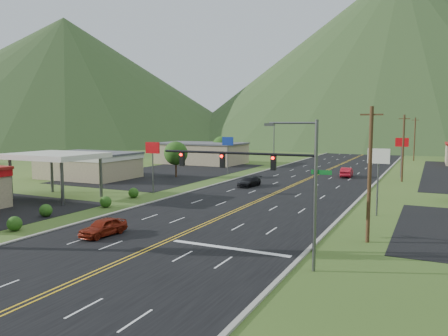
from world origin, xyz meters
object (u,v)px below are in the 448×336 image
at_px(car_red_near, 103,227).
at_px(car_dark_mid, 249,182).
at_px(gas_canopy, 56,157).
at_px(streetlight_west, 275,140).
at_px(traffic_signal, 260,172).
at_px(car_red_far, 347,172).
at_px(streetlight_east, 310,185).

distance_m(car_red_near, car_dark_mid, 29.42).
xyz_separation_m(gas_canopy, car_red_near, (16.70, -11.16, -4.18)).
height_order(streetlight_west, car_dark_mid, streetlight_west).
bearing_deg(car_red_near, gas_canopy, 152.13).
bearing_deg(traffic_signal, car_red_far, 91.92).
relative_size(streetlight_east, car_dark_mid, 2.01).
relative_size(streetlight_east, gas_canopy, 0.90).
distance_m(streetlight_east, car_red_far, 47.51).
height_order(streetlight_east, car_dark_mid, streetlight_east).
bearing_deg(car_red_near, traffic_signal, 20.89).
bearing_deg(car_dark_mid, streetlight_west, 109.42).
bearing_deg(car_red_far, car_red_near, 73.46).
distance_m(traffic_signal, streetlight_east, 6.17).
xyz_separation_m(streetlight_west, car_red_far, (16.72, -13.09, -4.41)).
distance_m(car_dark_mid, car_red_far, 19.54).
relative_size(streetlight_west, car_red_near, 2.21).
bearing_deg(streetlight_west, gas_canopy, -102.13).
relative_size(traffic_signal, gas_canopy, 1.31).
relative_size(traffic_signal, streetlight_west, 1.46).
distance_m(streetlight_east, gas_canopy, 35.28).
bearing_deg(car_red_far, car_dark_mid, 54.60).
bearing_deg(car_red_near, streetlight_east, 2.99).
height_order(car_red_near, car_dark_mid, car_red_near).
relative_size(streetlight_east, car_red_near, 2.21).
relative_size(traffic_signal, car_red_far, 2.78).
height_order(streetlight_west, car_red_near, streetlight_west).
relative_size(streetlight_west, car_red_far, 1.91).
bearing_deg(car_dark_mid, car_red_near, -83.20).
relative_size(streetlight_east, streetlight_west, 1.00).
distance_m(traffic_signal, car_red_near, 13.05).
xyz_separation_m(car_red_near, car_dark_mid, (0.14, 29.42, -0.04)).
height_order(streetlight_west, car_red_far, streetlight_west).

